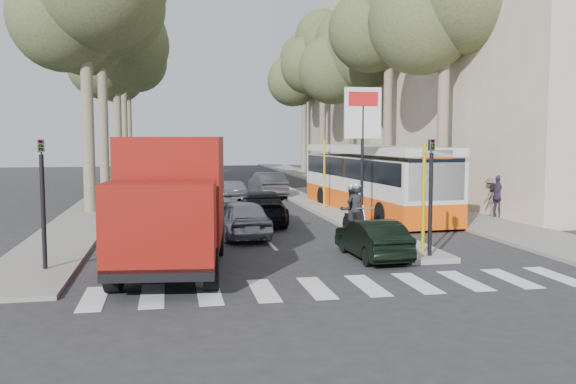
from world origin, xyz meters
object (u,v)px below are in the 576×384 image
Objects in this scene: silver_hatchback at (242,218)px; dark_hatchback at (372,239)px; city_bus at (372,178)px; motorcycle at (354,211)px; red_truck at (173,200)px.

silver_hatchback is 5.72m from dark_hatchback.
dark_hatchback is 10.95m from city_bus.
dark_hatchback is 4.11m from motorcycle.
dark_hatchback is at bearing -113.09° from city_bus.
city_bus is at bearing 54.89° from red_truck.
motorcycle is (-2.85, -6.27, -0.78)m from city_bus.
silver_hatchback is 1.14× the size of dark_hatchback.
silver_hatchback is 5.65m from red_truck.
city_bus reaches higher than dark_hatchback.
dark_hatchback is at bearing -104.85° from motorcycle.
silver_hatchback is 0.58× the size of red_truck.
red_truck reaches higher than dark_hatchback.
city_bus reaches higher than silver_hatchback.
silver_hatchback is at bearing -55.63° from dark_hatchback.
city_bus is (3.51, 10.31, 1.12)m from dark_hatchback.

